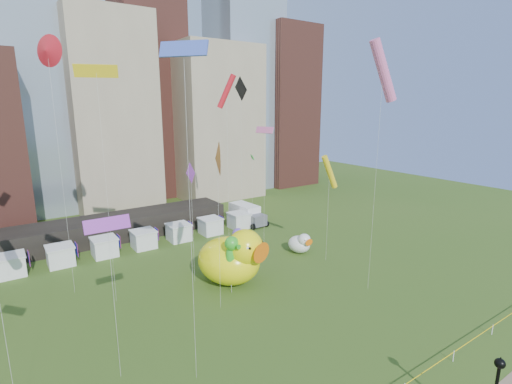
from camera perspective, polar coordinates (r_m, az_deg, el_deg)
skyline at (r=75.20m, az=-22.72°, el=14.02°), size 101.00×23.00×68.00m
pavilion at (r=57.77m, az=-22.98°, el=-5.36°), size 38.00×6.00×3.20m
vendor_tents at (r=53.55m, az=-16.28°, el=-6.80°), size 33.24×2.80×2.40m
big_duck at (r=41.10m, az=-3.54°, el=-9.69°), size 7.97×9.00×6.31m
small_duck at (r=50.02m, az=6.56°, el=-7.57°), size 2.63×3.55×2.75m
seahorse_green at (r=38.59m, az=-3.67°, el=-9.06°), size 1.61×1.92×6.02m
seahorse_purple at (r=43.12m, az=-2.76°, el=-7.39°), size 1.66×1.86×5.32m
box_truck at (r=61.77m, az=-1.37°, el=-3.24°), size 3.16×7.12×2.97m
kite_1 at (r=48.49m, az=1.28°, el=9.04°), size 1.07×2.64×15.94m
kite_2 at (r=47.82m, az=-2.25°, el=14.57°), size 0.17×2.91×21.95m
kite_3 at (r=56.27m, az=-0.56°, el=5.07°), size 1.11×1.87×11.43m
kite_4 at (r=45.55m, az=10.84°, el=2.94°), size 2.43×0.92×13.00m
kite_5 at (r=23.88m, az=-10.67°, el=19.72°), size 2.22×2.58×22.21m
kite_7 at (r=26.40m, az=-21.17°, el=-4.59°), size 2.86×0.42×11.61m
kite_8 at (r=40.47m, az=-28.52°, el=17.88°), size 1.32×2.73×24.64m
kite_12 at (r=36.84m, az=-22.61°, el=16.03°), size 3.51×1.65×21.95m
kite_14 at (r=33.38m, az=-5.76°, el=4.93°), size 1.63×2.76×15.53m
kite_15 at (r=39.53m, az=-9.64°, el=2.42°), size 1.66×1.47×12.94m
kite_16 at (r=40.73m, az=-4.38°, el=14.60°), size 1.92×1.85×21.70m
kite_17 at (r=38.60m, az=18.32°, el=16.65°), size 3.46×1.61×24.46m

